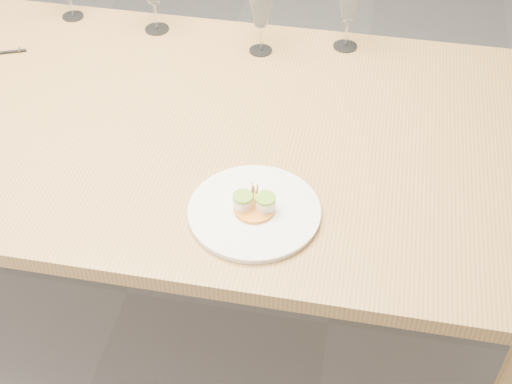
% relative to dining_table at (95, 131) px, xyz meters
% --- Properties ---
extents(ground, '(7.00, 7.00, 0.00)m').
position_rel_dining_table_xyz_m(ground, '(0.00, 0.00, -0.68)').
color(ground, slate).
rests_on(ground, ground).
extents(dining_table, '(2.40, 1.00, 0.75)m').
position_rel_dining_table_xyz_m(dining_table, '(0.00, 0.00, 0.00)').
color(dining_table, '#B1874D').
rests_on(dining_table, ground).
extents(dinner_plate, '(0.29, 0.29, 0.08)m').
position_rel_dining_table_xyz_m(dinner_plate, '(0.48, -0.29, 0.08)').
color(dinner_plate, white).
rests_on(dinner_plate, dining_table).
extents(ballpoint_pen, '(0.12, 0.06, 0.01)m').
position_rel_dining_table_xyz_m(ballpoint_pen, '(-0.33, 0.21, 0.07)').
color(ballpoint_pen, black).
rests_on(ballpoint_pen, dining_table).
extents(wine_glass_3, '(0.08, 0.08, 0.19)m').
position_rel_dining_table_xyz_m(wine_glass_3, '(0.38, 0.35, 0.20)').
color(wine_glass_3, white).
rests_on(wine_glass_3, dining_table).
extents(wine_glass_4, '(0.08, 0.08, 0.20)m').
position_rel_dining_table_xyz_m(wine_glass_4, '(0.61, 0.42, 0.21)').
color(wine_glass_4, white).
rests_on(wine_glass_4, dining_table).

